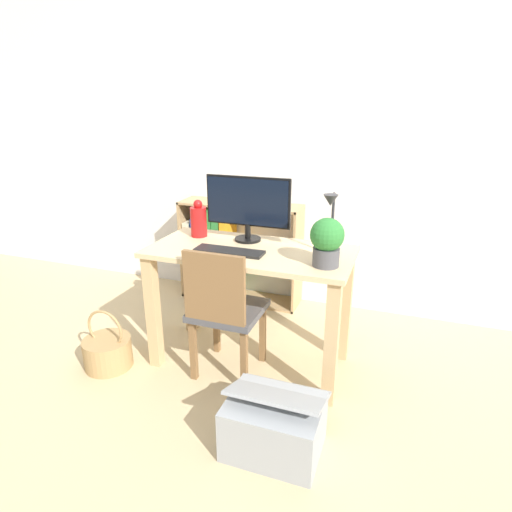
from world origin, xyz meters
The scene contains 12 objects.
ground_plane centered at (0.00, 0.00, 0.00)m, with size 10.00×10.00×0.00m, color #CCB284.
wall_back centered at (0.00, 1.03, 1.30)m, with size 8.00×0.05×2.60m.
desk centered at (0.00, 0.00, 0.60)m, with size 1.21×0.59×0.76m.
monitor centered at (-0.08, 0.16, 1.00)m, with size 0.54×0.16×0.40m.
keyboard centered at (-0.09, -0.10, 0.77)m, with size 0.41×0.12×0.02m.
vase centered at (-0.41, 0.14, 0.87)m, with size 0.10×0.10×0.24m.
desk_lamp centered at (0.46, 0.02, 0.98)m, with size 0.10×0.19×0.36m.
potted_plant centered at (0.47, -0.12, 0.90)m, with size 0.18×0.18×0.26m.
chair centered at (-0.09, -0.20, 0.45)m, with size 0.40×0.40×0.83m.
bookshelf centered at (-0.59, 0.86, 0.39)m, with size 1.00×0.28×0.83m.
basket centered at (-0.83, -0.36, 0.10)m, with size 0.30×0.30×0.39m.
storage_box centered at (0.37, -0.67, 0.14)m, with size 0.45×0.40×0.34m.
Camera 1 is at (0.85, -2.24, 1.57)m, focal length 30.00 mm.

